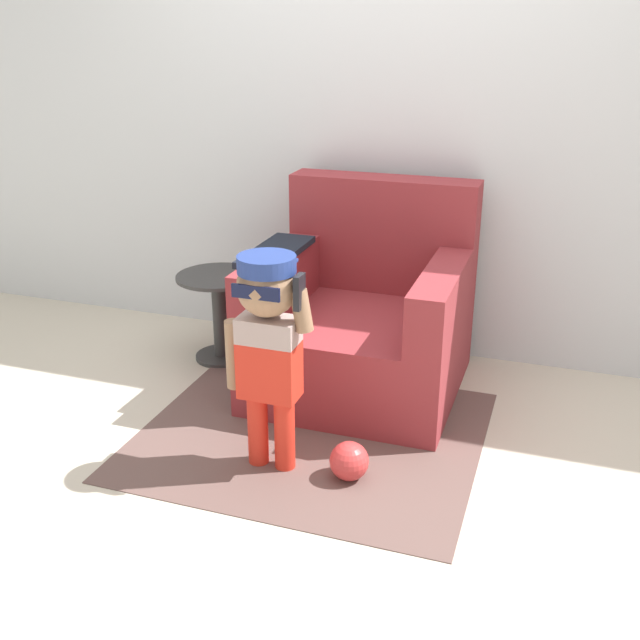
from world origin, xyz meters
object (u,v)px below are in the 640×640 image
at_px(side_table, 220,308).
at_px(toy_ball, 349,461).
at_px(armchair, 364,319).
at_px(person_child, 268,330).

bearing_deg(side_table, toy_ball, -41.72).
xyz_separation_m(armchair, toy_ball, (0.18, -0.84, -0.26)).
height_order(armchair, side_table, armchair).
xyz_separation_m(armchair, side_table, (-0.79, 0.03, -0.06)).
bearing_deg(toy_ball, armchair, 102.33).
height_order(armchair, toy_ball, armchair).
distance_m(armchair, person_child, 0.90).
xyz_separation_m(person_child, side_table, (-0.65, 0.88, -0.31)).
bearing_deg(person_child, armchair, 80.40).
relative_size(armchair, side_table, 2.07).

